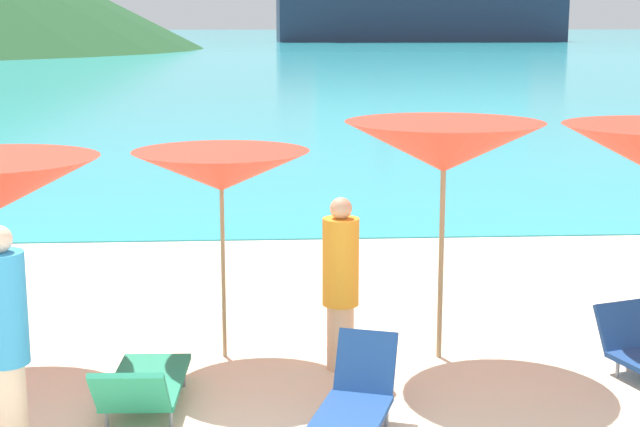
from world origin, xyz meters
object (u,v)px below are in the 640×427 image
Objects in this scene: umbrella_4 at (221,171)px; lounge_chair_1 at (355,399)px; beachgoer_0 at (341,280)px; beachgoer_1 at (4,332)px; lounge_chair_6 at (143,385)px; umbrella_5 at (444,147)px.

umbrella_4 is 2.75m from lounge_chair_1.
umbrella_4 is 1.23× the size of beachgoer_0.
lounge_chair_1 is 2.84m from beachgoer_1.
lounge_chair_6 is at bearing 35.02° from beachgoer_1.
beachgoer_1 is (-0.99, -0.53, 0.67)m from lounge_chair_6.
umbrella_5 is at bearing 32.76° from beachgoer_1.
beachgoer_1 is (-1.63, -1.98, -0.95)m from umbrella_4.
beachgoer_0 reaches higher than lounge_chair_1.
lounge_chair_6 is 2.15m from beachgoer_0.
beachgoer_1 is at bearing 30.31° from lounge_chair_6.
beachgoer_0 is at bearing -164.93° from umbrella_5.
lounge_chair_6 is at bearing -113.90° from umbrella_4.
lounge_chair_1 is 0.81× the size of beachgoer_0.
lounge_chair_6 is 1.00× the size of beachgoer_0.
beachgoer_1 reaches higher than lounge_chair_1.
umbrella_5 is 1.74× the size of lounge_chair_1.
umbrella_5 reaches higher than umbrella_4.
lounge_chair_1 is at bearing 8.21° from beachgoer_1.
umbrella_5 is at bearing -152.77° from lounge_chair_6.
umbrella_4 is 2.18m from umbrella_5.
beachgoer_1 reaches higher than beachgoer_0.
beachgoer_0 is at bearing -147.73° from lounge_chair_6.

